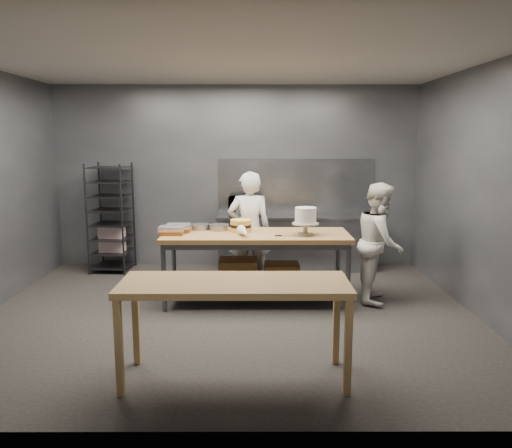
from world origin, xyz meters
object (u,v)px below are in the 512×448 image
at_px(speed_rack, 111,219).
at_px(chef_right, 380,242).
at_px(chef_behind, 249,230).
at_px(near_counter, 235,291).
at_px(microwave, 246,206).
at_px(work_table, 256,259).
at_px(layer_cake, 241,226).
at_px(frosted_cake_stand, 306,217).

xyz_separation_m(speed_rack, chef_right, (3.97, -1.55, -0.07)).
bearing_deg(chef_behind, speed_rack, -26.59).
xyz_separation_m(near_counter, microwave, (0.03, 3.84, 0.24)).
bearing_deg(work_table, layer_cake, 152.49).
distance_m(frosted_cake_stand, layer_cake, 0.87).
relative_size(near_counter, microwave, 3.69).
xyz_separation_m(near_counter, layer_cake, (-0.01, 2.26, 0.19)).
height_order(speed_rack, chef_behind, speed_rack).
bearing_deg(layer_cake, work_table, -27.51).
xyz_separation_m(chef_right, frosted_cake_stand, (-1.00, -0.18, 0.36)).
relative_size(speed_rack, layer_cake, 6.30).
bearing_deg(microwave, work_table, -84.26).
distance_m(work_table, chef_behind, 0.69).
relative_size(work_table, chef_right, 1.53).
bearing_deg(microwave, chef_behind, -86.15).
distance_m(microwave, frosted_cake_stand, 1.98).
distance_m(speed_rack, microwave, 2.18).
bearing_deg(work_table, frosted_cake_stand, -12.06).
bearing_deg(near_counter, chef_behind, 88.01).
height_order(work_table, layer_cake, layer_cake).
xyz_separation_m(work_table, chef_right, (1.63, 0.05, 0.21)).
relative_size(work_table, speed_rack, 1.37).
xyz_separation_m(near_counter, chef_right, (1.82, 2.21, -0.03)).
xyz_separation_m(chef_behind, microwave, (-0.07, 1.05, 0.21)).
bearing_deg(microwave, chef_right, -42.29).
distance_m(near_counter, microwave, 3.85).
bearing_deg(chef_right, layer_cake, 103.87).
relative_size(work_table, layer_cake, 8.64).
relative_size(near_counter, layer_cake, 7.20).
bearing_deg(speed_rack, chef_right, -21.37).
relative_size(near_counter, frosted_cake_stand, 5.65).
xyz_separation_m(work_table, near_counter, (-0.20, -2.16, 0.24)).
bearing_deg(chef_behind, microwave, -89.30).
bearing_deg(near_counter, microwave, 89.61).
bearing_deg(work_table, chef_behind, 98.88).
bearing_deg(chef_behind, chef_right, 158.26).
height_order(speed_rack, layer_cake, speed_rack).
distance_m(work_table, near_counter, 2.18).
bearing_deg(speed_rack, near_counter, -60.26).
height_order(work_table, near_counter, work_table).
height_order(work_table, chef_right, chef_right).
xyz_separation_m(near_counter, speed_rack, (-2.15, 3.76, 0.04)).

